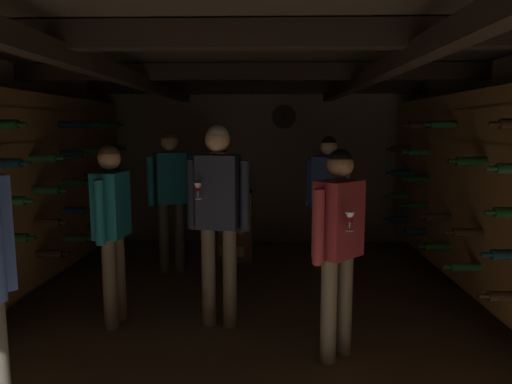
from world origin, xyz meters
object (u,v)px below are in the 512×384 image
Objects in this scene: person_guest_far_right at (328,192)px; person_guest_mid_left at (112,219)px; display_bottle at (229,181)px; wine_crate_stack at (232,226)px; person_guest_mid_right at (338,236)px; person_guest_rear_center at (219,203)px; person_host_center at (218,206)px; person_guest_far_left at (171,188)px.

person_guest_far_right reaches higher than person_guest_mid_left.
display_bottle is 0.22× the size of person_guest_far_right.
person_guest_far_right reaches higher than wine_crate_stack.
wine_crate_stack is 0.55× the size of person_guest_far_right.
person_guest_mid_right is 1.91m from person_guest_rear_center.
wine_crate_stack is 0.52× the size of person_host_center.
person_host_center reaches higher than person_guest_mid_right.
wine_crate_stack is 2.28m from person_guest_mid_left.
person_host_center reaches higher than person_guest_rear_center.
person_guest_far_right is 1.31m from person_guest_rear_center.
person_host_center reaches higher than person_guest_far_right.
person_guest_far_right is at bearing -25.30° from wine_crate_stack.
display_bottle is 0.21× the size of person_guest_far_left.
person_host_center is 1.11× the size of person_guest_mid_right.
person_host_center is 0.93m from person_guest_mid_left.
person_guest_far_right is (1.11, 1.52, -0.09)m from person_host_center.
person_guest_mid_right is at bearing -51.13° from person_guest_far_left.
person_guest_far_right reaches higher than person_guest_mid_right.
person_guest_rear_center is at bearing -93.59° from wine_crate_stack.
person_guest_mid_right is 1.02× the size of person_guest_rear_center.
person_guest_far_left is (-0.68, -0.55, 0.56)m from wine_crate_stack.
person_host_center is (0.05, -2.06, 0.62)m from wine_crate_stack.
person_guest_far_left is (-1.84, 0.00, 0.04)m from person_guest_far_right.
person_guest_far_left is at bearing 115.55° from person_host_center.
person_guest_rear_center is 1.31m from person_guest_mid_left.
display_bottle is at bearing 111.13° from person_guest_mid_right.
display_bottle reaches higher than wine_crate_stack.
person_guest_far_left is at bearing 82.39° from person_guest_mid_left.
person_guest_rear_center is 0.92× the size of person_guest_far_left.
person_guest_mid_left is (-1.86, 0.57, 0.00)m from person_guest_mid_right.
person_guest_far_left reaches higher than display_bottle.
person_guest_far_right reaches higher than person_guest_rear_center.
person_host_center is at bearing -84.00° from person_guest_rear_center.
display_bottle is at bearing 153.60° from person_guest_far_right.
person_host_center is at bearing -1.47° from person_guest_mid_left.
person_guest_far_right is 1.06× the size of person_guest_rear_center.
display_bottle is at bearing 43.30° from person_guest_far_left.
person_guest_rear_center is at bearing 123.27° from person_guest_mid_right.
person_guest_far_right is (1.20, -0.60, -0.06)m from display_bottle.
person_host_center is at bearing -87.54° from display_bottle.
person_host_center is 1.88m from person_guest_far_right.
person_guest_mid_right is (1.03, -2.66, -0.09)m from display_bottle.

